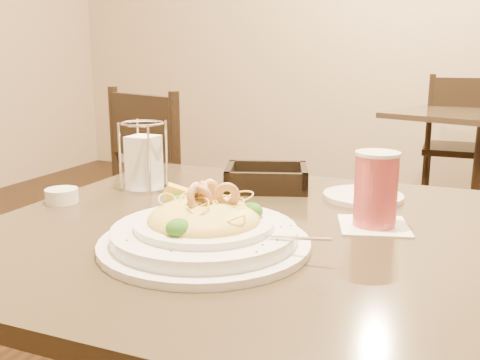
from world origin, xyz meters
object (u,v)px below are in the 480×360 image
at_px(drink_glass, 376,190).
at_px(bread_basket, 266,180).
at_px(dining_chair_near, 174,203).
at_px(side_plate, 363,196).
at_px(pasta_bowl, 204,228).
at_px(napkin_caddy, 144,160).
at_px(butter_ramekin, 62,196).
at_px(dining_chair_far, 458,143).
at_px(main_table, 236,338).

xyz_separation_m(drink_glass, bread_basket, (-0.28, 0.20, -0.05)).
bearing_deg(drink_glass, dining_chair_near, 138.30).
xyz_separation_m(bread_basket, side_plate, (0.23, -0.01, -0.01)).
bearing_deg(pasta_bowl, napkin_caddy, 135.38).
distance_m(bread_basket, side_plate, 0.23).
xyz_separation_m(drink_glass, butter_ramekin, (-0.64, -0.09, -0.05)).
xyz_separation_m(dining_chair_near, napkin_caddy, (0.30, -0.67, 0.31)).
relative_size(dining_chair_far, drink_glass, 6.14).
bearing_deg(napkin_caddy, butter_ramekin, -120.52).
distance_m(bread_basket, napkin_caddy, 0.29).
relative_size(drink_glass, bread_basket, 0.67).
bearing_deg(dining_chair_far, side_plate, 85.04).
bearing_deg(drink_glass, main_table, -160.48).
distance_m(pasta_bowl, bread_basket, 0.41).
height_order(bread_basket, butter_ramekin, bread_basket).
relative_size(drink_glass, napkin_caddy, 0.96).
relative_size(drink_glass, butter_ramekin, 2.22).
bearing_deg(dining_chair_near, main_table, 148.32).
bearing_deg(dining_chair_far, main_table, 81.62).
height_order(side_plate, butter_ramekin, butter_ramekin).
bearing_deg(side_plate, pasta_bowl, -114.97).
bearing_deg(napkin_caddy, dining_chair_far, 75.40).
xyz_separation_m(main_table, pasta_bowl, (-0.00, -0.13, 0.26)).
xyz_separation_m(pasta_bowl, napkin_caddy, (-0.30, 0.30, 0.04)).
distance_m(dining_chair_near, drink_glass, 1.17).
distance_m(napkin_caddy, side_plate, 0.50).
relative_size(pasta_bowl, bread_basket, 1.70).
xyz_separation_m(dining_chair_near, drink_glass, (0.84, -0.75, 0.31)).
height_order(dining_chair_far, drink_glass, dining_chair_far).
distance_m(napkin_caddy, butter_ramekin, 0.20).
bearing_deg(drink_glass, dining_chair_far, 87.12).
relative_size(dining_chair_near, napkin_caddy, 5.87).
bearing_deg(butter_ramekin, bread_basket, 38.27).
bearing_deg(butter_ramekin, side_plate, 25.09).
height_order(dining_chair_far, pasta_bowl, dining_chair_far).
bearing_deg(main_table, napkin_caddy, 151.13).
height_order(dining_chair_near, side_plate, dining_chair_near).
height_order(main_table, dining_chair_far, dining_chair_far).
height_order(dining_chair_near, drink_glass, dining_chair_near).
xyz_separation_m(side_plate, butter_ramekin, (-0.59, -0.27, 0.01)).
height_order(drink_glass, napkin_caddy, napkin_caddy).
height_order(bread_basket, napkin_caddy, napkin_caddy).
bearing_deg(butter_ramekin, dining_chair_near, 103.77).
xyz_separation_m(bread_basket, napkin_caddy, (-0.26, -0.12, 0.05)).
height_order(dining_chair_near, butter_ramekin, dining_chair_near).
bearing_deg(pasta_bowl, drink_glass, 41.92).
relative_size(dining_chair_far, butter_ramekin, 13.61).
relative_size(main_table, dining_chair_far, 0.97).
bearing_deg(bread_basket, napkin_caddy, -156.09).
bearing_deg(butter_ramekin, drink_glass, 7.75).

